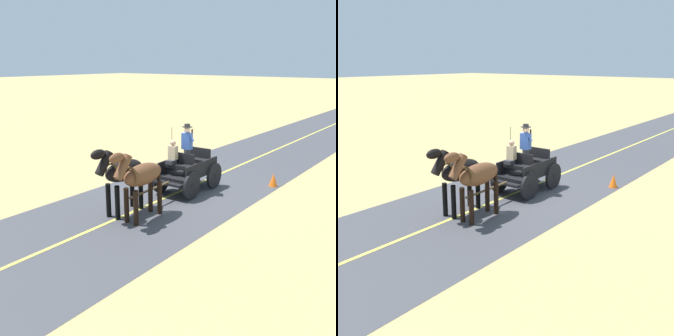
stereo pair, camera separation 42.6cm
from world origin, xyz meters
The scene contains 7 objects.
ground_plane centered at (0.00, 0.00, 0.00)m, with size 200.00×200.00×0.00m, color tan.
road_surface centered at (0.00, 0.00, 0.00)m, with size 5.40×160.00×0.01m, color #424247.
road_centre_stripe centered at (0.00, 0.00, 0.01)m, with size 0.12×160.00×0.00m, color #DBCC4C.
horse_drawn_carriage centered at (-0.14, 0.20, 0.82)m, with size 1.47×4.51×2.50m.
horse_near_side centered at (-0.58, 3.22, 1.32)m, with size 0.57×2.13×2.21m.
horse_off_side centered at (0.15, 3.24, 1.32)m, with size 0.62×2.13×2.21m.
traffic_cone centered at (-2.42, -2.21, 0.25)m, with size 0.32×0.32×0.50m, color orange.
Camera 1 is at (-7.90, 11.43, 4.59)m, focal length 42.05 mm.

